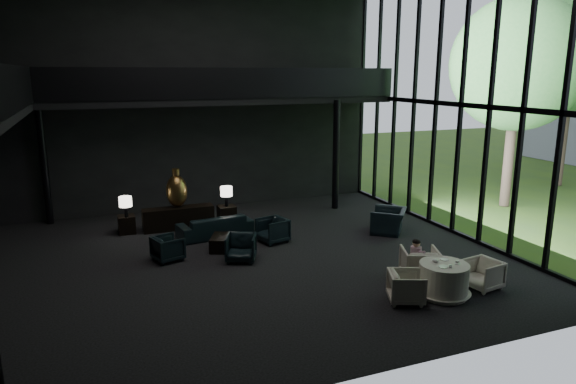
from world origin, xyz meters
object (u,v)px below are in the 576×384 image
object	(u,v)px
console	(179,218)
dining_chair_north	(420,260)
bronze_urn	(177,191)
lounge_armchair_west	(168,248)
table_lamp_left	(125,203)
sofa	(215,221)
side_table_right	(227,215)
dining_table	(443,281)
table_lamp_right	(226,192)
lounge_armchair_east	(273,229)
side_table_left	(127,224)
dining_chair_east	(483,273)
coffee_table	(227,243)
dining_chair_west	(406,286)
lounge_armchair_south	(241,246)
child	(416,251)
window_armchair	(389,216)

from	to	relation	value
console	dining_chair_north	xyz separation A→B (m)	(4.77, -6.35, 0.13)
bronze_urn	lounge_armchair_west	xyz separation A→B (m)	(-0.76, -2.88, -0.90)
table_lamp_left	sofa	xyz separation A→B (m)	(2.52, -1.16, -0.55)
side_table_right	dining_table	xyz separation A→B (m)	(3.11, -7.30, 0.02)
side_table_right	table_lamp_right	size ratio (longest dim) A/B	0.92
lounge_armchair_west	lounge_armchair_east	distance (m)	3.17
lounge_armchair_west	dining_table	size ratio (longest dim) A/B	0.57
bronze_urn	lounge_armchair_west	world-z (taller)	bronze_urn
side_table_left	dining_table	bearing A→B (deg)	-49.73
lounge_armchair_west	lounge_armchair_east	world-z (taller)	lounge_armchair_east
table_lamp_right	dining_chair_east	xyz separation A→B (m)	(4.21, -7.30, -0.72)
lounge_armchair_east	table_lamp_left	bearing A→B (deg)	-134.90
table_lamp_left	coffee_table	world-z (taller)	table_lamp_left
dining_chair_north	dining_chair_west	xyz separation A→B (m)	(-1.04, -0.97, -0.11)
table_lamp_right	dining_chair_north	bearing A→B (deg)	-63.35
sofa	lounge_armchair_south	size ratio (longest dim) A/B	3.06
sofa	dining_chair_north	distance (m)	6.43
lounge_armchair_east	child	xyz separation A→B (m)	(2.28, -3.94, 0.32)
table_lamp_left	table_lamp_right	world-z (taller)	table_lamp_right
dining_table	side_table_right	bearing A→B (deg)	113.08
sofa	dining_chair_north	world-z (taller)	dining_chair_north
console	bronze_urn	distance (m)	0.90
lounge_armchair_south	dining_chair_west	bearing A→B (deg)	-31.13
console	side_table_left	xyz separation A→B (m)	(-1.60, 0.13, -0.08)
dining_table	lounge_armchair_west	bearing A→B (deg)	140.34
bronze_urn	table_lamp_right	size ratio (longest dim) A/B	1.88
dining_chair_north	lounge_armchair_east	bearing A→B (deg)	-37.22
coffee_table	bronze_urn	bearing A→B (deg)	109.89
child	coffee_table	bearing A→B (deg)	-45.42
bronze_urn	dining_chair_west	world-z (taller)	bronze_urn
bronze_urn	window_armchair	world-z (taller)	bronze_urn
console	coffee_table	distance (m)	2.70
sofa	dining_chair_north	xyz separation A→B (m)	(3.85, -5.15, 0.00)
bronze_urn	dining_chair_west	bearing A→B (deg)	-63.27
dining_table	dining_chair_north	world-z (taller)	dining_chair_north
sofa	dining_table	size ratio (longest dim) A/B	1.98
table_lamp_left	window_armchair	world-z (taller)	table_lamp_left
console	coffee_table	xyz separation A→B (m)	(0.95, -2.53, -0.16)
side_table_right	child	xyz separation A→B (m)	(3.07, -6.28, 0.43)
dining_table	dining_chair_west	xyz separation A→B (m)	(-0.98, 0.01, 0.05)
bronze_urn	table_lamp_right	xyz separation A→B (m)	(1.60, -0.13, -0.16)
side_table_right	lounge_armchair_east	distance (m)	2.47
lounge_armchair_east	console	bearing A→B (deg)	-149.36
table_lamp_left	window_armchair	xyz separation A→B (m)	(7.73, -2.77, -0.49)
bronze_urn	lounge_armchair_south	xyz separation A→B (m)	(1.06, -3.63, -0.84)
dining_chair_east	dining_chair_west	distance (m)	2.08
sofa	dining_chair_east	bearing A→B (deg)	120.73
side_table_left	coffee_table	distance (m)	3.68
bronze_urn	side_table_right	distance (m)	1.86
child	side_table_left	bearing A→B (deg)	-45.75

